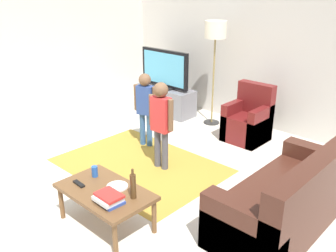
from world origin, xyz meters
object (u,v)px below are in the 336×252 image
Objects in this scene: armchair at (249,122)px; book_stack at (109,198)px; tv_stand at (165,100)px; child_near_tv at (145,103)px; tv at (165,69)px; tv_remote at (79,184)px; child_center at (161,118)px; floor_lamp at (215,35)px; bottle at (133,186)px; soda_can at (95,171)px; couch at (292,202)px; plate at (117,186)px; coffee_table at (105,194)px.

book_stack is (0.36, -3.07, 0.17)m from armchair.
child_near_tv is at bearing -57.43° from tv_stand.
tv reaches higher than child_near_tv.
child_center is at bearing 101.62° from tv_remote.
bottle is at bearing -66.41° from floor_lamp.
child_near_tv is (0.84, -1.29, -0.17)m from tv.
tv_stand is at bearing 122.64° from tv_remote.
bottle reaches higher than soda_can.
child_near_tv is at bearing 127.54° from book_stack.
child_center is 7.05× the size of tv_remote.
floor_lamp is at bearing 113.59° from bottle.
floor_lamp reaches higher than tv_remote.
tv_stand is 3.73m from bottle.
floor_lamp reaches higher than book_stack.
child_near_tv is 3.60× the size of bottle.
child_center is (0.69, -0.37, 0.04)m from child_near_tv.
bottle is at bearing 63.49° from book_stack.
tv_stand is at bearing 153.37° from couch.
tv_stand is 1.06× the size of child_near_tv.
plate is at bearing -65.94° from child_center.
child_near_tv reaches higher than soda_can.
bottle is 0.62m from soda_can.
coffee_table is at bearing 26.81° from tv_remote.
coffee_table is (1.01, -3.15, -1.17)m from floor_lamp.
child_center is 1.34m from plate.
floor_lamp reaches higher than tv_stand.
couch is 6.33× the size of book_stack.
armchair is at bearing 92.77° from coffee_table.
tv_remote is (1.73, -3.09, -0.42)m from tv.
couch is at bearing -26.35° from tv.
armchair is at bearing -12.44° from floor_lamp.
child_center is (-0.34, -1.65, 0.42)m from armchair.
armchair is 3.10m from book_stack.
couch is at bearing 40.93° from plate.
coffee_table is at bearing -55.97° from tv.
book_stack is at bearing -69.46° from floor_lamp.
book_stack is at bearing -130.16° from couch.
armchair reaches higher than tv_remote.
tv_remote is (1.73, -3.11, 0.19)m from tv_stand.
couch is 5.73× the size of bottle.
child_near_tv is 9.43× the size of soda_can.
floor_lamp is 3.30m from soda_can.
bottle reaches higher than tv_stand.
book_stack is 2.37× the size of soda_can.
tv_stand is 1.20× the size of coffee_table.
child_center is 1.47m from tv_remote.
armchair is 7.50× the size of soda_can.
coffee_table is at bearing -56.15° from tv_stand.
armchair reaches higher than plate.
couch is at bearing 47.80° from bottle.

